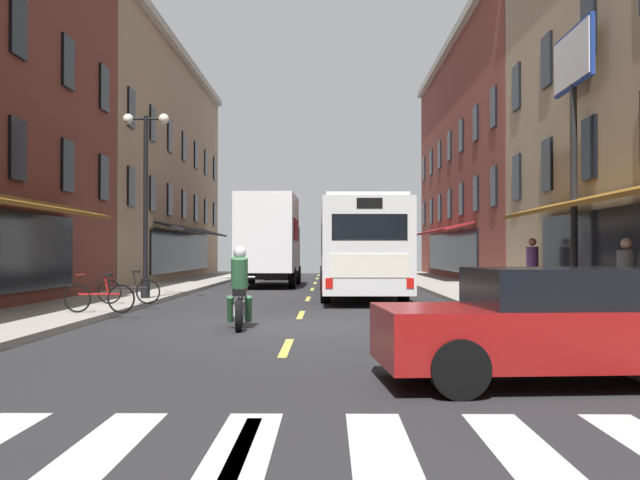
{
  "coord_description": "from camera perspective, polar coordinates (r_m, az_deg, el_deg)",
  "views": [
    {
      "loc": [
        0.69,
        -15.98,
        1.55
      ],
      "look_at": [
        0.41,
        8.32,
        1.92
      ],
      "focal_mm": 43.36,
      "sensor_mm": 36.0,
      "label": 1
    }
  ],
  "objects": [
    {
      "name": "sidewalk_left",
      "position": [
        17.35,
        -21.77,
        -5.71
      ],
      "size": [
        3.0,
        80.0,
        0.14
      ],
      "primitive_type": "cube",
      "color": "#A39E93",
      "rests_on": "ground"
    },
    {
      "name": "pedestrian_rear",
      "position": [
        24.03,
        15.41,
        -1.95
      ],
      "size": [
        0.36,
        0.36,
        1.83
      ],
      "rotation": [
        0.0,
        0.0,
        3.54
      ],
      "color": "#B29947",
      "rests_on": "sidewalk_right"
    },
    {
      "name": "sedan_mid",
      "position": [
        9.57,
        17.45,
        -5.94
      ],
      "size": [
        4.37,
        2.27,
        1.36
      ],
      "color": "maroon",
      "rests_on": "ground"
    },
    {
      "name": "motorcycle_rider",
      "position": [
        15.73,
        -5.96,
        -3.94
      ],
      "size": [
        0.63,
        2.07,
        1.66
      ],
      "color": "black",
      "rests_on": "ground"
    },
    {
      "name": "crosswalk_near",
      "position": [
        6.22,
        -5.94,
        -15.26
      ],
      "size": [
        7.1,
        2.8,
        0.01
      ],
      "color": "silver",
      "rests_on": "ground"
    },
    {
      "name": "street_lamp_twin",
      "position": [
        24.28,
        -12.75,
        3.18
      ],
      "size": [
        1.42,
        0.32,
        5.65
      ],
      "color": "black",
      "rests_on": "sidewalk_left"
    },
    {
      "name": "box_truck",
      "position": [
        34.3,
        -3.73,
        -0.03
      ],
      "size": [
        2.54,
        7.31,
        3.99
      ],
      "color": "black",
      "rests_on": "ground"
    },
    {
      "name": "pedestrian_far",
      "position": [
        16.15,
        21.69,
        -2.76
      ],
      "size": [
        0.36,
        0.36,
        1.68
      ],
      "rotation": [
        0.0,
        0.0,
        0.69
      ],
      "color": "black",
      "rests_on": "sidewalk_right"
    },
    {
      "name": "sidewalk_right",
      "position": [
        16.87,
        18.75,
        -5.86
      ],
      "size": [
        3.0,
        80.0,
        0.14
      ],
      "primitive_type": "cube",
      "color": "#A39E93",
      "rests_on": "ground"
    },
    {
      "name": "bicycle_mid",
      "position": [
        18.61,
        -15.97,
        -4.07
      ],
      "size": [
        1.71,
        0.48,
        0.91
      ],
      "color": "black",
      "rests_on": "sidewalk_left"
    },
    {
      "name": "transit_bus",
      "position": [
        27.03,
        2.83,
        -0.57
      ],
      "size": [
        2.76,
        12.24,
        3.23
      ],
      "color": "silver",
      "rests_on": "ground"
    },
    {
      "name": "billboard_sign",
      "position": [
        21.46,
        18.2,
        10.27
      ],
      "size": [
        0.4,
        3.03,
        7.21
      ],
      "color": "black",
      "rests_on": "sidewalk_right"
    },
    {
      "name": "sedan_near",
      "position": [
        44.16,
        -2.77,
        -1.97
      ],
      "size": [
        1.96,
        4.75,
        1.4
      ],
      "color": "navy",
      "rests_on": "ground"
    },
    {
      "name": "ground_plane",
      "position": [
        16.08,
        -1.81,
        -6.59
      ],
      "size": [
        34.8,
        80.0,
        0.1
      ],
      "primitive_type": "cube",
      "color": "#28282B"
    },
    {
      "name": "bicycle_near",
      "position": [
        21.55,
        -13.92,
        -3.64
      ],
      "size": [
        1.71,
        0.48,
        0.91
      ],
      "color": "black",
      "rests_on": "sidewalk_left"
    },
    {
      "name": "lane_centre_dashes",
      "position": [
        15.82,
        -1.85,
        -6.49
      ],
      "size": [
        0.14,
        73.9,
        0.01
      ],
      "color": "#DBCC4C",
      "rests_on": "ground"
    }
  ]
}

